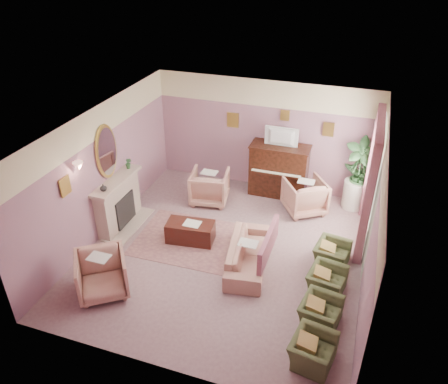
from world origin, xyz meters
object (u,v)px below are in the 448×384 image
(floral_armchair_left, at_px, (210,185))
(olive_chair_d, at_px, (332,251))
(piano, at_px, (279,171))
(floral_armchair_front, at_px, (102,273))
(coffee_table, at_px, (190,232))
(floral_armchair_right, at_px, (305,194))
(olive_chair_b, at_px, (321,309))
(olive_chair_a, at_px, (313,347))
(side_table, at_px, (354,194))
(television, at_px, (281,136))
(sofa, at_px, (248,249))
(olive_chair_c, at_px, (327,278))

(floral_armchair_left, xyz_separation_m, olive_chair_d, (3.13, -1.47, -0.14))
(piano, height_order, floral_armchair_front, piano)
(coffee_table, height_order, floral_armchair_right, floral_armchair_right)
(floral_armchair_right, distance_m, olive_chair_b, 3.52)
(floral_armchair_right, height_order, olive_chair_a, floral_armchair_right)
(floral_armchair_right, distance_m, olive_chair_a, 4.31)
(coffee_table, xyz_separation_m, side_table, (3.19, 2.52, 0.12))
(piano, bearing_deg, olive_chair_b, -67.89)
(floral_armchair_left, bearing_deg, television, 29.53)
(sofa, height_order, olive_chair_a, sofa)
(piano, height_order, floral_armchair_right, piano)
(coffee_table, height_order, sofa, sofa)
(television, height_order, side_table, television)
(floral_armchair_front, distance_m, olive_chair_b, 3.90)
(floral_armchair_front, xyz_separation_m, olive_chair_a, (3.87, -0.30, -0.14))
(piano, height_order, sofa, piano)
(floral_armchair_left, distance_m, olive_chair_b, 4.41)
(floral_armchair_right, distance_m, floral_armchair_front, 4.94)
(floral_armchair_right, relative_size, olive_chair_a, 1.25)
(floral_armchair_right, bearing_deg, olive_chair_b, -75.87)
(floral_armchair_left, bearing_deg, piano, 30.95)
(television, xyz_separation_m, floral_armchair_front, (-2.24, -4.48, -1.15))
(sofa, bearing_deg, floral_armchair_left, 127.61)
(floral_armchair_left, bearing_deg, olive_chair_c, -36.11)
(floral_armchair_left, relative_size, olive_chair_a, 1.25)
(olive_chair_d, bearing_deg, olive_chair_b, -90.00)
(sofa, distance_m, floral_armchair_right, 2.43)
(coffee_table, xyz_separation_m, olive_chair_d, (2.96, 0.19, 0.09))
(piano, xyz_separation_m, floral_armchair_front, (-2.24, -4.53, -0.20))
(olive_chair_a, height_order, olive_chair_b, same)
(olive_chair_b, relative_size, olive_chair_d, 1.00)
(olive_chair_b, height_order, olive_chair_d, same)
(olive_chair_a, height_order, olive_chair_c, same)
(piano, distance_m, television, 0.95)
(olive_chair_d, bearing_deg, coffee_table, -176.23)
(piano, bearing_deg, sofa, -89.00)
(floral_armchair_right, bearing_deg, olive_chair_d, -64.11)
(piano, distance_m, olive_chair_a, 5.11)
(side_table, bearing_deg, coffee_table, -141.64)
(sofa, bearing_deg, olive_chair_c, -9.54)
(floral_armchair_right, height_order, floral_armchair_front, same)
(coffee_table, relative_size, olive_chair_c, 1.39)
(olive_chair_c, bearing_deg, coffee_table, 168.06)
(coffee_table, height_order, floral_armchair_left, floral_armchair_left)
(olive_chair_a, height_order, side_table, side_table)
(floral_armchair_front, distance_m, olive_chair_a, 3.88)
(side_table, bearing_deg, floral_armchair_right, -152.70)
(coffee_table, relative_size, floral_armchair_front, 1.11)
(floral_armchair_left, relative_size, floral_armchair_front, 1.00)
(olive_chair_c, height_order, olive_chair_d, same)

